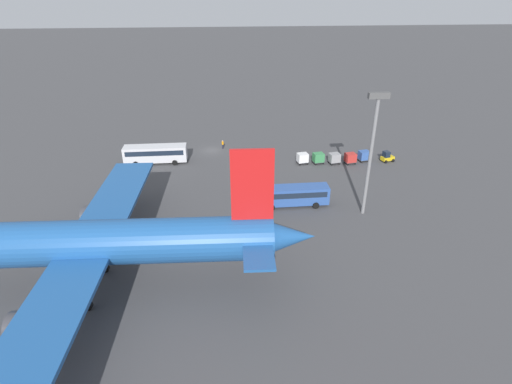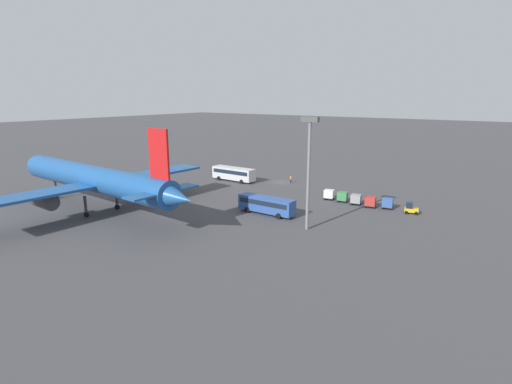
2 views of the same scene
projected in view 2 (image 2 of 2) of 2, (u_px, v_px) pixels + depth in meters
ground_plane at (281, 182)px, 98.65m from camera, size 600.00×600.00×0.00m
airplane at (95, 179)px, 72.32m from camera, size 51.34×44.42×16.17m
shuttle_bus_near at (234, 173)px, 99.73m from camera, size 11.68×3.42×3.38m
shuttle_bus_far at (266, 204)px, 71.78m from camera, size 10.90×3.00×3.15m
baggage_tug at (411, 208)px, 72.36m from camera, size 2.66×2.16×2.10m
worker_person at (291, 179)px, 97.95m from camera, size 0.38×0.38×1.74m
cargo_cart_blue at (388, 203)px, 75.20m from camera, size 2.24×1.98×2.06m
cargo_cart_red at (370, 201)px, 76.14m from camera, size 2.24×1.98×2.06m
cargo_cart_grey at (356, 199)px, 78.05m from camera, size 2.24×1.98×2.06m
cargo_cart_green at (342, 196)px, 80.04m from camera, size 2.24×1.98×2.06m
cargo_cart_white at (329, 194)px, 81.86m from camera, size 2.24×1.98×2.06m
light_pole at (309, 162)px, 61.45m from camera, size 2.80×0.70×17.79m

